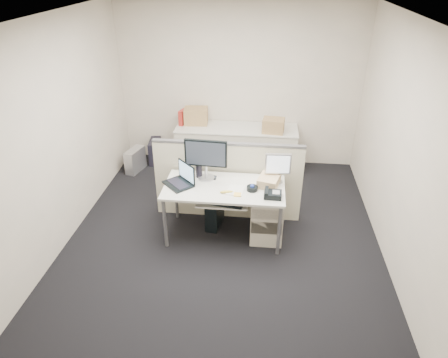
# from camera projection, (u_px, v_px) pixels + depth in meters

# --- Properties ---
(floor) EXTENTS (4.00, 4.50, 0.01)m
(floor) POSITION_uv_depth(u_px,v_px,m) (224.00, 234.00, 5.31)
(floor) COLOR black
(floor) RESTS_ON ground
(ceiling) EXTENTS (4.00, 4.50, 0.01)m
(ceiling) POSITION_uv_depth(u_px,v_px,m) (224.00, 17.00, 3.99)
(ceiling) COLOR white
(ceiling) RESTS_ON ground
(wall_back) EXTENTS (4.00, 0.02, 2.70)m
(wall_back) POSITION_uv_depth(u_px,v_px,m) (239.00, 86.00, 6.60)
(wall_back) COLOR #BCB4A5
(wall_back) RESTS_ON ground
(wall_front) EXTENTS (4.00, 0.02, 2.70)m
(wall_front) POSITION_uv_depth(u_px,v_px,m) (188.00, 275.00, 2.70)
(wall_front) COLOR #BCB4A5
(wall_front) RESTS_ON ground
(wall_left) EXTENTS (0.02, 4.50, 2.70)m
(wall_left) POSITION_uv_depth(u_px,v_px,m) (60.00, 134.00, 4.84)
(wall_left) COLOR #BCB4A5
(wall_left) RESTS_ON ground
(wall_right) EXTENTS (0.02, 4.50, 2.70)m
(wall_right) POSITION_uv_depth(u_px,v_px,m) (402.00, 149.00, 4.46)
(wall_right) COLOR #BCB4A5
(wall_right) RESTS_ON ground
(desk) EXTENTS (1.50, 0.75, 0.73)m
(desk) POSITION_uv_depth(u_px,v_px,m) (224.00, 191.00, 4.99)
(desk) COLOR silver
(desk) RESTS_ON floor
(keyboard_tray) EXTENTS (0.62, 0.32, 0.02)m
(keyboard_tray) POSITION_uv_depth(u_px,v_px,m) (223.00, 202.00, 4.85)
(keyboard_tray) COLOR silver
(keyboard_tray) RESTS_ON desk
(drawer_pedestal) EXTENTS (0.40, 0.55, 0.65)m
(drawer_pedestal) POSITION_uv_depth(u_px,v_px,m) (267.00, 214.00, 5.14)
(drawer_pedestal) COLOR #BAB0A1
(drawer_pedestal) RESTS_ON floor
(cubicle_partition) EXTENTS (2.00, 0.06, 1.10)m
(cubicle_partition) POSITION_uv_depth(u_px,v_px,m) (228.00, 182.00, 5.43)
(cubicle_partition) COLOR beige
(cubicle_partition) RESTS_ON floor
(back_counter) EXTENTS (2.00, 0.60, 0.72)m
(back_counter) POSITION_uv_depth(u_px,v_px,m) (236.00, 148.00, 6.81)
(back_counter) COLOR #BAB0A1
(back_counter) RESTS_ON floor
(monitor_main) EXTENTS (0.55, 0.24, 0.54)m
(monitor_main) POSITION_uv_depth(u_px,v_px,m) (206.00, 160.00, 5.00)
(monitor_main) COLOR black
(monitor_main) RESTS_ON desk
(monitor_small) EXTENTS (0.33, 0.18, 0.39)m
(monitor_small) POSITION_uv_depth(u_px,v_px,m) (278.00, 169.00, 4.95)
(monitor_small) COLOR #B7B7BC
(monitor_small) RESTS_ON desk
(laptop) EXTENTS (0.44, 0.44, 0.27)m
(laptop) POSITION_uv_depth(u_px,v_px,m) (178.00, 176.00, 4.92)
(laptop) COLOR black
(laptop) RESTS_ON desk
(trackball) EXTENTS (0.15, 0.15, 0.05)m
(trackball) POSITION_uv_depth(u_px,v_px,m) (252.00, 188.00, 4.86)
(trackball) COLOR black
(trackball) RESTS_ON desk
(desk_phone) EXTENTS (0.21, 0.18, 0.07)m
(desk_phone) POSITION_uv_depth(u_px,v_px,m) (273.00, 195.00, 4.72)
(desk_phone) COLOR black
(desk_phone) RESTS_ON desk
(paper_stack) EXTENTS (0.22, 0.27, 0.01)m
(paper_stack) POSITION_uv_depth(u_px,v_px,m) (236.00, 190.00, 4.87)
(paper_stack) COLOR silver
(paper_stack) RESTS_ON desk
(sticky_pad) EXTENTS (0.09, 0.09, 0.01)m
(sticky_pad) POSITION_uv_depth(u_px,v_px,m) (237.00, 194.00, 4.78)
(sticky_pad) COLOR #FFC74B
(sticky_pad) RESTS_ON desk
(travel_mug) EXTENTS (0.10, 0.10, 0.17)m
(travel_mug) POSITION_uv_depth(u_px,v_px,m) (199.00, 171.00, 5.13)
(travel_mug) COLOR black
(travel_mug) RESTS_ON desk
(banana) EXTENTS (0.17, 0.07, 0.04)m
(banana) POSITION_uv_depth(u_px,v_px,m) (226.00, 192.00, 4.81)
(banana) COLOR #FEEC4F
(banana) RESTS_ON desk
(cellphone) EXTENTS (0.05, 0.09, 0.01)m
(cellphone) POSITION_uv_depth(u_px,v_px,m) (214.00, 178.00, 5.14)
(cellphone) COLOR black
(cellphone) RESTS_ON desk
(manila_folders) EXTENTS (0.31, 0.36, 0.11)m
(manila_folders) POSITION_uv_depth(u_px,v_px,m) (269.00, 181.00, 4.97)
(manila_folders) COLOR #D5B984
(manila_folders) RESTS_ON desk
(keyboard) EXTENTS (0.52, 0.26, 0.03)m
(keyboard) POSITION_uv_depth(u_px,v_px,m) (223.00, 202.00, 4.80)
(keyboard) COLOR black
(keyboard) RESTS_ON keyboard_tray
(pc_tower_desk) EXTENTS (0.22, 0.42, 0.38)m
(pc_tower_desk) POSITION_uv_depth(u_px,v_px,m) (215.00, 213.00, 5.41)
(pc_tower_desk) COLOR black
(pc_tower_desk) RESTS_ON floor
(pc_tower_spare_dark) EXTENTS (0.22, 0.45, 0.40)m
(pc_tower_spare_dark) POSITION_uv_depth(u_px,v_px,m) (155.00, 151.00, 7.09)
(pc_tower_spare_dark) COLOR black
(pc_tower_spare_dark) RESTS_ON floor
(pc_tower_spare_silver) EXTENTS (0.27, 0.45, 0.39)m
(pc_tower_spare_silver) POSITION_uv_depth(u_px,v_px,m) (135.00, 160.00, 6.79)
(pc_tower_spare_silver) COLOR #B7B7BC
(pc_tower_spare_silver) RESTS_ON floor
(cardboard_box_left) EXTENTS (0.41, 0.32, 0.29)m
(cardboard_box_left) POSITION_uv_depth(u_px,v_px,m) (196.00, 116.00, 6.73)
(cardboard_box_left) COLOR #9D7852
(cardboard_box_left) RESTS_ON back_counter
(cardboard_box_right) EXTENTS (0.37, 0.30, 0.24)m
(cardboard_box_right) POSITION_uv_depth(u_px,v_px,m) (273.00, 126.00, 6.41)
(cardboard_box_right) COLOR #9D7852
(cardboard_box_right) RESTS_ON back_counter
(red_binder) EXTENTS (0.15, 0.30, 0.27)m
(red_binder) POSITION_uv_depth(u_px,v_px,m) (184.00, 117.00, 6.74)
(red_binder) COLOR #A5261E
(red_binder) RESTS_ON back_counter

